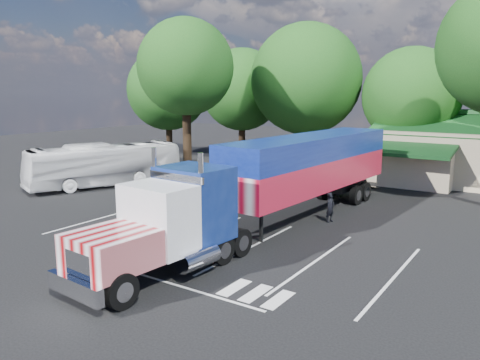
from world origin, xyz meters
The scene contains 10 objects.
ground centered at (0.00, 0.00, 0.00)m, with size 120.00×120.00×0.00m, color black.
tree_row_a centered at (-22.00, 16.50, 7.16)m, with size 9.00×9.00×11.68m.
tree_row_b centered at (-13.00, 17.80, 7.13)m, with size 8.40×8.40×11.35m.
tree_row_c centered at (-5.00, 16.20, 8.04)m, with size 10.00×10.00×13.05m.
tree_row_d centered at (4.00, 17.50, 6.58)m, with size 8.00×8.00×10.60m.
tree_near_left centered at (-10.50, 6.00, 8.81)m, with size 7.60×7.60×12.65m.
semi_truck centered at (2.64, -2.01, 2.67)m, with size 4.59×22.69×4.72m.
woman centered at (4.50, 0.00, 0.81)m, with size 0.59×0.39×1.61m, color black.
bicycle centered at (2.84, 4.86, 0.51)m, with size 0.67×1.93×1.02m, color black.
tour_bus centered at (-13.49, 0.04, 1.58)m, with size 2.66×11.36×3.16m, color silver.
Camera 1 is at (14.03, -22.99, 6.90)m, focal length 35.00 mm.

